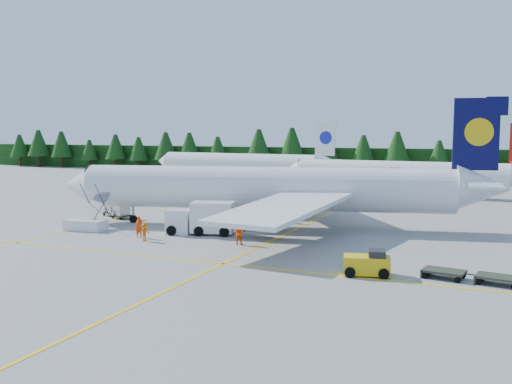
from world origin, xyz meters
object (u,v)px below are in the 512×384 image
at_px(airliner_navy, 257,189).
at_px(airliner_red, 394,174).
at_px(airstairs, 87,222).
at_px(service_truck, 201,218).
at_px(baggage_tug, 368,263).

relative_size(airliner_navy, airliner_red, 1.16).
bearing_deg(airstairs, service_truck, 4.53).
bearing_deg(airliner_navy, airstairs, -162.94).
bearing_deg(airliner_red, service_truck, -101.66).
bearing_deg(baggage_tug, airliner_red, 84.13).
distance_m(airliner_red, service_truck, 42.58).
xyz_separation_m(airliner_navy, baggage_tug, (14.66, -15.30, -3.02)).
bearing_deg(service_truck, airliner_red, 59.75).
xyz_separation_m(airliner_red, airstairs, (-22.23, -43.49, -2.49)).
relative_size(airliner_red, baggage_tug, 11.04).
height_order(airstairs, baggage_tug, airstairs).
bearing_deg(airstairs, baggage_tug, -20.32).
bearing_deg(service_truck, baggage_tug, -42.94).
bearing_deg(airliner_red, airliner_navy, -99.24).
xyz_separation_m(airliner_red, baggage_tug, (7.03, -50.38, -2.44)).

